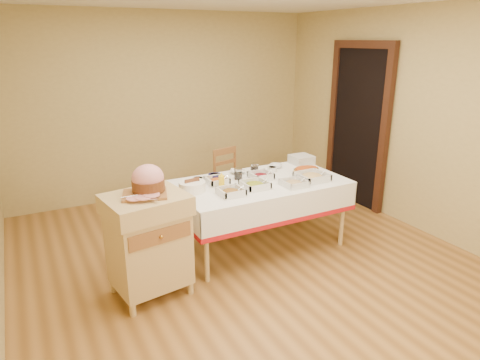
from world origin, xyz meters
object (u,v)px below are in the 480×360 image
dining_table (260,195)px  dining_chair (231,182)px  mustard_bottle (222,182)px  brass_platter (306,170)px  butcher_cart (148,239)px  preserve_jar_left (238,174)px  ham_on_board (148,182)px  preserve_jar_right (255,169)px  bread_basket (192,186)px  plate_stack (301,160)px

dining_table → dining_chair: 0.97m
dining_chair → mustard_bottle: mustard_bottle is taller
brass_platter → butcher_cart: bearing=-167.8°
preserve_jar_left → mustard_bottle: bearing=-143.5°
preserve_jar_left → mustard_bottle: mustard_bottle is taller
dining_table → mustard_bottle: 0.54m
ham_on_board → preserve_jar_right: size_ratio=3.30×
dining_table → butcher_cart: size_ratio=1.92×
dining_table → mustard_bottle: size_ratio=9.84×
butcher_cart → dining_chair: (1.48, 1.31, -0.09)m
dining_table → bread_basket: size_ratio=6.74×
preserve_jar_left → mustard_bottle: 0.39m
dining_table → butcher_cart: butcher_cart is taller
dining_chair → preserve_jar_left: bearing=-111.4°
dining_table → brass_platter: 0.69m
mustard_bottle → plate_stack: (1.28, 0.40, -0.03)m
preserve_jar_right → butcher_cart: bearing=-156.1°
preserve_jar_right → brass_platter: preserve_jar_right is taller
preserve_jar_right → bread_basket: (-0.85, -0.22, -0.00)m
mustard_bottle → preserve_jar_right: bearing=29.8°
dining_table → preserve_jar_right: size_ratio=15.34×
dining_chair → plate_stack: size_ratio=3.58×
plate_stack → brass_platter: (-0.13, -0.28, -0.03)m
dining_table → preserve_jar_right: bearing=71.7°
ham_on_board → brass_platter: ham_on_board is taller
dining_chair → preserve_jar_right: 0.76m
dining_chair → bread_basket: size_ratio=3.26×
preserve_jar_right → brass_platter: 0.61m
butcher_cart → preserve_jar_right: (1.44, 0.64, 0.27)m
butcher_cart → preserve_jar_left: bearing=24.6°
dining_chair → brass_platter: 1.08m
dining_table → mustard_bottle: (-0.48, -0.05, 0.24)m
preserve_jar_left → dining_chair: bearing=68.6°
butcher_cart → bread_basket: butcher_cart is taller
bread_basket → dining_table: bearing=-4.2°
preserve_jar_right → plate_stack: 0.71m
dining_table → ham_on_board: (-1.31, -0.33, 0.46)m
dining_table → butcher_cart: 1.40m
preserve_jar_left → plate_stack: bearing=10.3°
mustard_bottle → ham_on_board: bearing=-161.3°
dining_chair → bread_basket: dining_chair is taller
ham_on_board → preserve_jar_right: bearing=23.4°
ham_on_board → bread_basket: 0.72m
plate_stack → bread_basket: bearing=-169.1°
brass_platter → ham_on_board: bearing=-168.5°
dining_table → bread_basket: bearing=175.8°
ham_on_board → mustard_bottle: 0.90m
bread_basket → mustard_bottle: bearing=-20.8°
butcher_cart → ham_on_board: ham_on_board is taller
ham_on_board → bread_basket: size_ratio=1.45×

